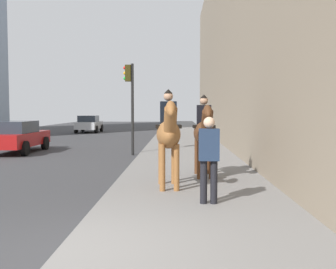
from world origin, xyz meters
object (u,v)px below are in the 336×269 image
at_px(mounted_horse_near, 169,133).
at_px(traffic_light_near_curb, 130,94).
at_px(car_near_lane, 89,124).
at_px(car_mid_lane, 17,136).
at_px(mounted_horse_far, 204,132).
at_px(pedestrian_greeting, 209,154).

xyz_separation_m(mounted_horse_near, traffic_light_near_curb, (7.88, 1.79, 1.19)).
distance_m(car_near_lane, car_mid_lane, 16.30).
xyz_separation_m(mounted_horse_near, mounted_horse_far, (1.61, -0.94, -0.06)).
distance_m(mounted_horse_near, car_near_lane, 26.12).
height_order(mounted_horse_near, pedestrian_greeting, mounted_horse_near).
relative_size(mounted_horse_far, car_near_lane, 0.56).
bearing_deg(mounted_horse_far, car_mid_lane, -133.56).
distance_m(pedestrian_greeting, car_mid_lane, 13.03).
distance_m(car_mid_lane, traffic_light_near_curb, 5.66).
relative_size(car_near_lane, car_mid_lane, 0.93).
distance_m(mounted_horse_far, pedestrian_greeting, 3.22).
height_order(mounted_horse_near, car_mid_lane, mounted_horse_near).
relative_size(mounted_horse_far, car_mid_lane, 0.52).
relative_size(mounted_horse_near, mounted_horse_far, 1.03).
xyz_separation_m(pedestrian_greeting, car_near_lane, (26.67, 8.12, -0.35)).
bearing_deg(mounted_horse_far, traffic_light_near_curb, -158.16).
xyz_separation_m(car_mid_lane, traffic_light_near_curb, (-0.90, -5.27, 1.86)).
distance_m(mounted_horse_near, traffic_light_near_curb, 8.17).
relative_size(mounted_horse_near, car_near_lane, 0.57).
bearing_deg(traffic_light_near_curb, mounted_horse_far, -156.44).
relative_size(pedestrian_greeting, car_mid_lane, 0.39).
xyz_separation_m(mounted_horse_far, pedestrian_greeting, (-3.21, 0.12, -0.26)).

